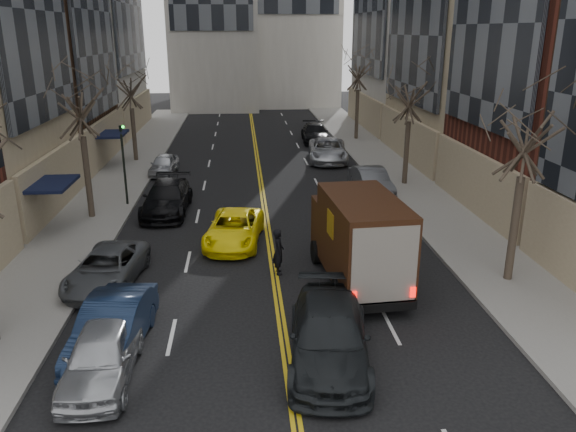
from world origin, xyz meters
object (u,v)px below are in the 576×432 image
ups_truck (359,239)px  pedestrian (278,252)px  observer_sedan (329,335)px  taxi (234,229)px

ups_truck → pedestrian: ups_truck is taller
pedestrian → ups_truck: bearing=-113.6°
ups_truck → observer_sedan: bearing=-114.2°
pedestrian → taxi: bearing=23.3°
ups_truck → pedestrian: (-2.91, 1.06, -0.83)m
ups_truck → taxi: bearing=131.8°
taxi → pedestrian: (1.75, -3.46, 0.24)m
ups_truck → observer_sedan: size_ratio=1.12×
observer_sedan → taxi: (-2.78, 9.67, -0.12)m
observer_sedan → pedestrian: bearing=106.7°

